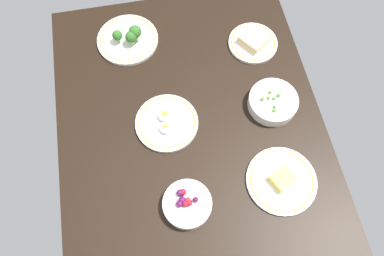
% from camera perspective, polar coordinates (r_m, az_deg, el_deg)
% --- Properties ---
extents(dining_table, '(1.19, 0.90, 0.04)m').
position_cam_1_polar(dining_table, '(1.25, 0.00, -0.73)').
color(dining_table, black).
rests_on(dining_table, ground).
extents(plate_eggs, '(0.21, 0.21, 0.05)m').
position_cam_1_polar(plate_eggs, '(1.24, -3.98, 0.86)').
color(plate_eggs, white).
rests_on(plate_eggs, dining_table).
extents(bowl_peas, '(0.17, 0.17, 0.06)m').
position_cam_1_polar(bowl_peas, '(1.28, 12.45, 3.99)').
color(bowl_peas, white).
rests_on(bowl_peas, dining_table).
extents(plate_cheese, '(0.22, 0.22, 0.04)m').
position_cam_1_polar(plate_cheese, '(1.20, 13.76, -7.91)').
color(plate_cheese, white).
rests_on(plate_cheese, dining_table).
extents(plate_sandwich, '(0.18, 0.18, 0.04)m').
position_cam_1_polar(plate_sandwich, '(1.42, 9.49, 13.06)').
color(plate_sandwich, white).
rests_on(plate_sandwich, dining_table).
extents(bowl_berries, '(0.15, 0.15, 0.06)m').
position_cam_1_polar(bowl_berries, '(1.14, -0.78, -11.71)').
color(bowl_berries, white).
rests_on(bowl_berries, dining_table).
extents(plate_broccoli, '(0.23, 0.23, 0.08)m').
position_cam_1_polar(plate_broccoli, '(1.43, -9.90, 13.57)').
color(plate_broccoli, white).
rests_on(plate_broccoli, dining_table).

